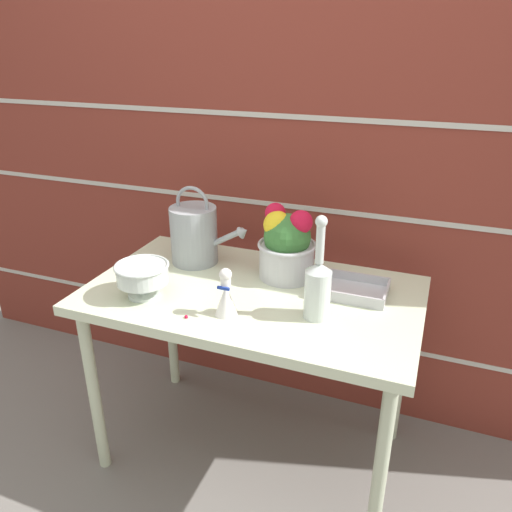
# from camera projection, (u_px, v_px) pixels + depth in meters

# --- Properties ---
(ground_plane) EXTENTS (12.00, 12.00, 0.00)m
(ground_plane) POSITION_uv_depth(u_px,v_px,m) (253.00, 449.00, 2.06)
(ground_plane) COLOR slate
(brick_wall) EXTENTS (3.60, 0.08, 2.20)m
(brick_wall) POSITION_uv_depth(u_px,v_px,m) (295.00, 161.00, 2.02)
(brick_wall) COLOR maroon
(brick_wall) RESTS_ON ground_plane
(patio_table) EXTENTS (1.17, 0.68, 0.74)m
(patio_table) POSITION_uv_depth(u_px,v_px,m) (253.00, 310.00, 1.79)
(patio_table) COLOR beige
(patio_table) RESTS_ON ground_plane
(watering_can) EXTENTS (0.33, 0.18, 0.31)m
(watering_can) POSITION_uv_depth(u_px,v_px,m) (195.00, 234.00, 1.94)
(watering_can) COLOR #93999E
(watering_can) RESTS_ON patio_table
(crystal_pedestal_bowl) EXTENTS (0.19, 0.19, 0.12)m
(crystal_pedestal_bowl) POSITION_uv_depth(u_px,v_px,m) (142.00, 275.00, 1.70)
(crystal_pedestal_bowl) COLOR silver
(crystal_pedestal_bowl) RESTS_ON patio_table
(flower_planter) EXTENTS (0.22, 0.22, 0.27)m
(flower_planter) POSITION_uv_depth(u_px,v_px,m) (286.00, 245.00, 1.81)
(flower_planter) COLOR #BCBCC1
(flower_planter) RESTS_ON patio_table
(glass_decanter) EXTENTS (0.08, 0.08, 0.34)m
(glass_decanter) POSITION_uv_depth(u_px,v_px,m) (318.00, 285.00, 1.55)
(glass_decanter) COLOR silver
(glass_decanter) RESTS_ON patio_table
(figurine_vase) EXTENTS (0.07, 0.07, 0.16)m
(figurine_vase) POSITION_uv_depth(u_px,v_px,m) (226.00, 296.00, 1.59)
(figurine_vase) COLOR white
(figurine_vase) RESTS_ON patio_table
(wire_tray) EXTENTS (0.25, 0.18, 0.04)m
(wire_tray) POSITION_uv_depth(u_px,v_px,m) (351.00, 290.00, 1.74)
(wire_tray) COLOR #B7B7BC
(wire_tray) RESTS_ON patio_table
(fallen_petal) EXTENTS (0.01, 0.01, 0.01)m
(fallen_petal) POSITION_uv_depth(u_px,v_px,m) (186.00, 317.00, 1.59)
(fallen_petal) COLOR red
(fallen_petal) RESTS_ON patio_table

